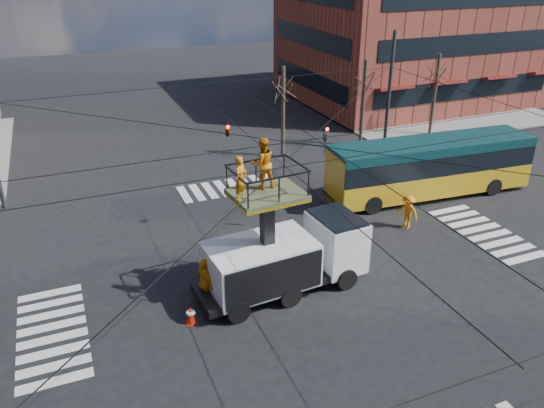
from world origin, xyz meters
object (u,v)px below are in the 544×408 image
(city_bus, at_px, (430,166))
(traffic_cone, at_px, (191,315))
(flagger, at_px, (408,212))
(utility_truck, at_px, (285,243))
(worker_ground, at_px, (205,282))

(city_bus, bearing_deg, traffic_cone, -153.82)
(city_bus, relative_size, flagger, 6.71)
(utility_truck, bearing_deg, flagger, 13.38)
(utility_truck, relative_size, worker_ground, 3.51)
(city_bus, distance_m, flagger, 4.58)
(utility_truck, relative_size, traffic_cone, 9.70)
(worker_ground, distance_m, flagger, 11.25)
(worker_ground, xyz_separation_m, flagger, (11.00, 2.35, -0.13))
(utility_truck, xyz_separation_m, worker_ground, (-3.30, 0.12, -1.06))
(worker_ground, bearing_deg, traffic_cone, 124.92)
(utility_truck, relative_size, flagger, 4.04)
(utility_truck, height_order, worker_ground, utility_truck)
(utility_truck, xyz_separation_m, traffic_cone, (-4.15, -0.80, -1.71))
(city_bus, bearing_deg, worker_ground, -155.82)
(utility_truck, distance_m, flagger, 8.17)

